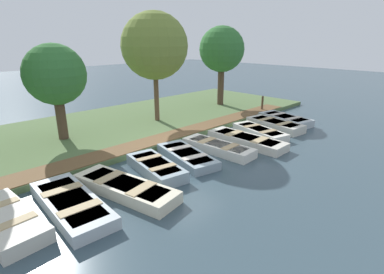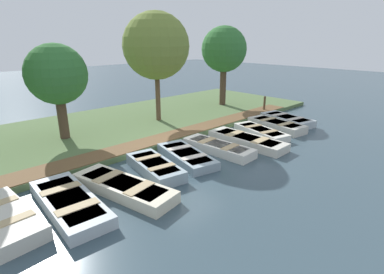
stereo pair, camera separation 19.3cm
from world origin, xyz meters
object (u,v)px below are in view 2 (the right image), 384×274
object	(u,v)px
park_tree_center	(156,46)
mooring_post_far	(264,105)
rowboat_2	(123,187)
rowboat_5	(218,147)
park_tree_left	(57,75)
rowboat_7	(261,132)
rowboat_6	(247,140)
rowboat_0	(4,219)
rowboat_9	(287,120)
rowboat_3	(155,167)
rowboat_8	(276,125)
rowboat_4	(186,156)
rowboat_1	(69,203)
park_tree_right	(224,50)

from	to	relation	value
park_tree_center	mooring_post_far	bearing A→B (deg)	66.76
rowboat_2	rowboat_5	bearing A→B (deg)	82.14
rowboat_5	park_tree_left	xyz separation A→B (m)	(-5.51, -4.01, 2.77)
rowboat_2	rowboat_7	xyz separation A→B (m)	(-0.34, 7.70, -0.01)
rowboat_6	park_tree_center	xyz separation A→B (m)	(-5.32, -0.71, 3.85)
rowboat_0	rowboat_9	size ratio (longest dim) A/B	0.96
rowboat_3	park_tree_left	bearing A→B (deg)	-160.18
rowboat_7	rowboat_8	xyz separation A→B (m)	(-0.05, 1.48, 0.04)
rowboat_4	park_tree_left	xyz separation A→B (m)	(-5.24, -2.49, 2.79)
rowboat_3	park_tree_center	distance (m)	7.33
rowboat_5	rowboat_8	distance (m)	4.57
rowboat_7	rowboat_4	bearing A→B (deg)	-79.05
rowboat_6	park_tree_center	size ratio (longest dim) A/B	0.62
rowboat_9	mooring_post_far	world-z (taller)	mooring_post_far
rowboat_3	rowboat_0	bearing A→B (deg)	-81.22
rowboat_1	rowboat_6	bearing A→B (deg)	91.61
rowboat_5	rowboat_0	bearing A→B (deg)	-95.27
mooring_post_far	rowboat_4	bearing A→B (deg)	-75.80
park_tree_right	rowboat_7	bearing A→B (deg)	-32.24
rowboat_4	park_tree_right	xyz separation A→B (m)	(-5.00, 7.91, 3.55)
rowboat_9	rowboat_2	bearing A→B (deg)	-74.96
rowboat_6	mooring_post_far	size ratio (longest dim) A/B	3.31
rowboat_9	mooring_post_far	distance (m)	2.41
rowboat_2	rowboat_3	distance (m)	1.63
rowboat_0	park_tree_center	world-z (taller)	park_tree_center
rowboat_4	rowboat_6	xyz separation A→B (m)	(0.54, 3.10, 0.02)
rowboat_1	rowboat_2	distance (m)	1.55
park_tree_right	rowboat_9	bearing A→B (deg)	-4.89
rowboat_4	park_tree_center	size ratio (longest dim) A/B	0.54
rowboat_4	rowboat_7	xyz separation A→B (m)	(0.23, 4.61, 0.01)
rowboat_7	park_tree_right	distance (m)	7.13
rowboat_7	rowboat_5	bearing A→B (deg)	-75.59
rowboat_4	park_tree_right	bearing A→B (deg)	135.43
rowboat_8	mooring_post_far	world-z (taller)	mooring_post_far
rowboat_9	park_tree_right	bearing A→B (deg)	-172.99
rowboat_9	rowboat_8	bearing A→B (deg)	-70.43
rowboat_5	rowboat_9	bearing A→B (deg)	89.36
rowboat_3	rowboat_7	world-z (taller)	rowboat_3
rowboat_0	park_tree_right	bearing A→B (deg)	105.33
rowboat_5	park_tree_left	distance (m)	7.35
rowboat_5	rowboat_8	xyz separation A→B (m)	(-0.09, 4.57, 0.02)
rowboat_8	park_tree_left	distance (m)	10.51
mooring_post_far	park_tree_right	bearing A→B (deg)	-167.95
rowboat_2	park_tree_center	bearing A→B (deg)	122.67
rowboat_0	rowboat_6	size ratio (longest dim) A/B	0.82
rowboat_3	rowboat_5	world-z (taller)	rowboat_3
mooring_post_far	rowboat_1	bearing A→B (deg)	-79.40
rowboat_4	rowboat_7	size ratio (longest dim) A/B	1.02
rowboat_0	park_tree_center	xyz separation A→B (m)	(-4.78, 8.49, 3.84)
rowboat_0	rowboat_7	xyz separation A→B (m)	(0.23, 10.71, -0.03)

